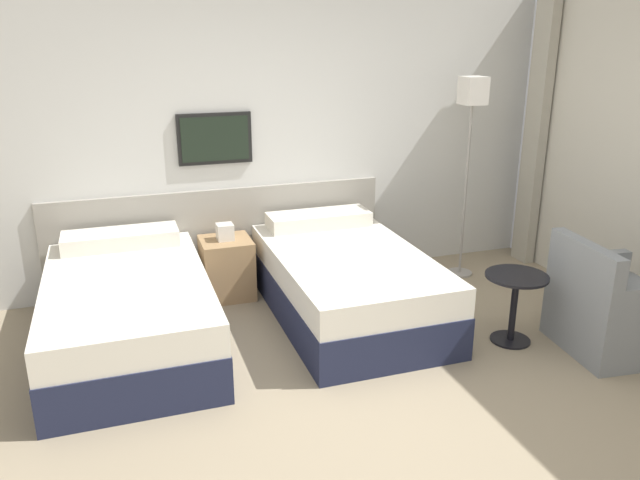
{
  "coord_description": "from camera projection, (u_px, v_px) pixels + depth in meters",
  "views": [
    {
      "loc": [
        -1.46,
        -3.11,
        2.24
      ],
      "look_at": [
        0.0,
        1.21,
        0.7
      ],
      "focal_mm": 35.0,
      "sensor_mm": 36.0,
      "label": 1
    }
  ],
  "objects": [
    {
      "name": "armchair",
      "position": [
        611.0,
        312.0,
        4.53
      ],
      "size": [
        0.79,
        0.81,
        0.85
      ],
      "rotation": [
        0.0,
        0.0,
        1.47
      ],
      "color": "gray",
      "rests_on": "ground_plane"
    },
    {
      "name": "floor_lamp",
      "position": [
        471.0,
        116.0,
        5.56
      ],
      "size": [
        0.24,
        0.24,
        1.86
      ],
      "color": "#9E9993",
      "rests_on": "ground_plane"
    },
    {
      "name": "bed_near_window",
      "position": [
        347.0,
        283.0,
        5.08
      ],
      "size": [
        1.15,
        1.95,
        0.68
      ],
      "color": "#1E233D",
      "rests_on": "ground_plane"
    },
    {
      "name": "wall_headboard",
      "position": [
        276.0,
        141.0,
        5.59
      ],
      "size": [
        10.0,
        0.1,
        2.7
      ],
      "color": "silver",
      "rests_on": "ground_plane"
    },
    {
      "name": "nightstand",
      "position": [
        227.0,
        267.0,
        5.46
      ],
      "size": [
        0.43,
        0.43,
        0.66
      ],
      "color": "#9E7A51",
      "rests_on": "ground_plane"
    },
    {
      "name": "side_table",
      "position": [
        515.0,
        295.0,
        4.62
      ],
      "size": [
        0.46,
        0.46,
        0.54
      ],
      "color": "black",
      "rests_on": "ground_plane"
    },
    {
      "name": "ground_plane",
      "position": [
        381.0,
        403.0,
        3.95
      ],
      "size": [
        16.0,
        16.0,
        0.0
      ],
      "primitive_type": "plane",
      "color": "gray"
    },
    {
      "name": "bed_near_door",
      "position": [
        129.0,
        311.0,
        4.56
      ],
      "size": [
        1.15,
        1.95,
        0.68
      ],
      "color": "#1E233D",
      "rests_on": "ground_plane"
    }
  ]
}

